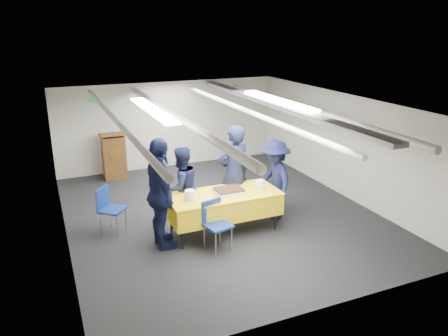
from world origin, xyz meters
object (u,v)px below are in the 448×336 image
(podium, at_px, (114,155))
(serving_table, at_px, (224,204))
(sailor_c, at_px, (161,194))
(sailor_d, at_px, (275,180))
(chair_right, at_px, (273,184))
(sailor_b, at_px, (181,187))
(sheet_cake, at_px, (229,191))
(sailor_a, at_px, (234,173))
(chair_near, at_px, (215,220))
(chair_left, at_px, (108,205))

(podium, bearing_deg, serving_table, -70.56)
(sailor_c, relative_size, sailor_d, 1.22)
(sailor_c, height_order, sailor_d, sailor_c)
(podium, height_order, chair_right, podium)
(sailor_d, bearing_deg, podium, -139.09)
(sailor_b, distance_m, sailor_c, 0.89)
(sheet_cake, height_order, sailor_a, sailor_a)
(sailor_b, xyz_separation_m, sailor_d, (1.83, -0.35, 0.01))
(chair_near, distance_m, chair_right, 2.13)
(podium, bearing_deg, chair_right, -49.16)
(serving_table, distance_m, sailor_a, 0.76)
(chair_right, xyz_separation_m, sailor_b, (-2.06, -0.09, 0.26))
(sheet_cake, bearing_deg, sailor_a, 56.85)
(serving_table, height_order, chair_near, chair_near)
(sailor_b, distance_m, sailor_d, 1.86)
(podium, xyz_separation_m, chair_left, (-0.62, -2.98, -0.08))
(chair_left, bearing_deg, serving_table, -23.57)
(serving_table, xyz_separation_m, podium, (-1.35, 3.84, 0.05))
(sailor_c, xyz_separation_m, sailor_d, (2.40, 0.30, -0.18))
(sheet_cake, bearing_deg, sailor_d, 10.99)
(chair_right, height_order, sailor_a, sailor_a)
(chair_right, bearing_deg, serving_table, -155.87)
(chair_near, height_order, chair_right, same)
(chair_left, relative_size, sailor_c, 0.44)
(sheet_cake, height_order, podium, podium)
(sailor_c, bearing_deg, serving_table, -86.16)
(serving_table, relative_size, sheet_cake, 3.93)
(chair_right, relative_size, sailor_a, 0.45)
(chair_near, xyz_separation_m, sailor_a, (0.81, 0.99, 0.43))
(sailor_a, bearing_deg, serving_table, 42.63)
(chair_left, height_order, sailor_d, sailor_d)
(chair_near, distance_m, sailor_b, 1.12)
(sailor_d, bearing_deg, sailor_a, -104.88)
(podium, bearing_deg, sheet_cake, -69.34)
(podium, distance_m, sailor_c, 3.96)
(serving_table, distance_m, sheet_cake, 0.27)
(sailor_a, bearing_deg, sheet_cake, 50.81)
(sheet_cake, distance_m, podium, 4.13)
(serving_table, bearing_deg, sailor_b, 139.44)
(chair_near, distance_m, sailor_c, 1.03)
(sheet_cake, height_order, chair_near, chair_near)
(sailor_a, bearing_deg, sailor_d, 153.06)
(podium, height_order, sailor_b, sailor_b)
(sailor_a, xyz_separation_m, sailor_c, (-1.64, -0.59, 0.02))
(chair_left, distance_m, sailor_c, 1.31)
(serving_table, height_order, chair_left, chair_left)
(serving_table, distance_m, chair_left, 2.15)
(serving_table, height_order, chair_right, chair_right)
(sheet_cake, relative_size, sailor_d, 0.33)
(chair_left, bearing_deg, sheet_cake, -22.95)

